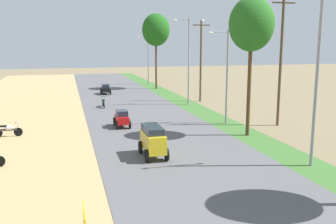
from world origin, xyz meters
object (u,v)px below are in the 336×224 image
at_px(car_hatchback_red, 122,118).
at_px(streetlamp_near, 317,70).
at_px(parked_motorbike_third, 8,129).
at_px(median_tree_second, 251,25).
at_px(motorbike_ahead_second, 103,102).
at_px(streetlamp_farthest, 148,56).
at_px(street_signboard, 85,224).
at_px(utility_pole_near, 201,60).
at_px(streetlamp_far, 189,56).
at_px(median_tree_third, 156,30).
at_px(car_sedan_black, 105,88).
at_px(utility_pole_far, 281,60).
at_px(streetlamp_mid, 227,70).
at_px(car_van_yellow, 153,140).

bearing_deg(car_hatchback_red, streetlamp_near, -54.88).
xyz_separation_m(parked_motorbike_third, median_tree_second, (15.32, -3.70, 6.69)).
bearing_deg(car_hatchback_red, motorbike_ahead_second, 93.00).
bearing_deg(median_tree_second, streetlamp_farthest, 89.69).
bearing_deg(street_signboard, car_hatchback_red, 78.42).
distance_m(utility_pole_near, car_hatchback_red, 14.85).
xyz_separation_m(streetlamp_far, car_hatchback_red, (-7.90, -8.57, -4.13)).
height_order(parked_motorbike_third, median_tree_third, median_tree_third).
bearing_deg(utility_pole_near, car_sedan_black, 138.85).
relative_size(streetlamp_near, streetlamp_farthest, 1.17).
xyz_separation_m(parked_motorbike_third, streetlamp_farthest, (15.49, 28.51, 3.66)).
relative_size(median_tree_second, motorbike_ahead_second, 4.98).
relative_size(median_tree_third, motorbike_ahead_second, 5.48).
height_order(median_tree_third, streetlamp_far, median_tree_third).
bearing_deg(utility_pole_far, streetlamp_far, 108.25).
bearing_deg(median_tree_third, streetlamp_far, -89.72).
relative_size(median_tree_second, streetlamp_mid, 1.28).
distance_m(median_tree_second, streetlamp_near, 7.04).
height_order(median_tree_second, utility_pole_far, utility_pole_far).
xyz_separation_m(utility_pole_far, car_hatchback_red, (-11.45, 2.18, -4.17)).
relative_size(median_tree_second, utility_pole_near, 1.06).
distance_m(median_tree_third, streetlamp_farthest, 6.38).
distance_m(car_van_yellow, car_hatchback_red, 7.77).
height_order(median_tree_second, streetlamp_far, median_tree_second).
xyz_separation_m(street_signboard, car_sedan_black, (4.12, 35.28, -0.37)).
distance_m(street_signboard, car_sedan_black, 35.53).
height_order(streetlamp_mid, car_sedan_black, streetlamp_mid).
bearing_deg(median_tree_third, motorbike_ahead_second, -122.14).
xyz_separation_m(street_signboard, streetlamp_farthest, (11.34, 44.37, 3.11)).
relative_size(median_tree_second, streetlamp_farthest, 1.25).
relative_size(median_tree_second, car_hatchback_red, 4.47).
xyz_separation_m(car_van_yellow, motorbike_ahead_second, (-1.05, 16.82, -0.45)).
bearing_deg(streetlamp_mid, streetlamp_near, -90.00).
distance_m(street_signboard, streetlamp_far, 28.02).
distance_m(streetlamp_mid, streetlamp_far, 9.30).
distance_m(parked_motorbike_third, median_tree_second, 17.12).
distance_m(utility_pole_near, motorbike_ahead_second, 11.10).
relative_size(parked_motorbike_third, street_signboard, 1.20).
bearing_deg(streetlamp_mid, car_van_yellow, -136.15).
distance_m(car_van_yellow, motorbike_ahead_second, 16.86).
bearing_deg(car_hatchback_red, parked_motorbike_third, -173.08).
distance_m(streetlamp_farthest, car_hatchback_red, 28.91).
bearing_deg(streetlamp_near, streetlamp_far, 90.00).
bearing_deg(car_van_yellow, median_tree_third, 76.41).
relative_size(streetlamp_near, streetlamp_mid, 1.19).
relative_size(street_signboard, motorbike_ahead_second, 0.83).
distance_m(car_sedan_black, motorbike_ahead_second, 9.51).
relative_size(utility_pole_near, motorbike_ahead_second, 4.68).
height_order(parked_motorbike_third, median_tree_second, median_tree_second).
distance_m(median_tree_third, utility_pole_near, 12.44).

